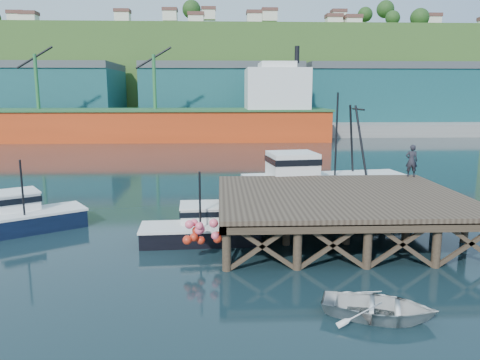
{
  "coord_description": "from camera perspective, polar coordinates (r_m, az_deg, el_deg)",
  "views": [
    {
      "loc": [
        -0.43,
        -22.53,
        7.06
      ],
      "look_at": [
        0.62,
        2.0,
        2.45
      ],
      "focal_mm": 35.0,
      "sensor_mm": 36.0,
      "label": 1
    }
  ],
  "objects": [
    {
      "name": "ground",
      "position": [
        23.61,
        -1.31,
        -6.76
      ],
      "size": [
        300.0,
        300.0,
        0.0
      ],
      "primitive_type": "plane",
      "color": "black",
      "rests_on": "ground"
    },
    {
      "name": "wharf",
      "position": [
        23.67,
        12.12,
        -2.09
      ],
      "size": [
        12.0,
        10.0,
        2.62
      ],
      "color": "brown",
      "rests_on": "ground"
    },
    {
      "name": "far_quay",
      "position": [
        92.73,
        -2.2,
        6.89
      ],
      "size": [
        160.0,
        40.0,
        2.0
      ],
      "primitive_type": "cube",
      "color": "gray",
      "rests_on": "ground"
    },
    {
      "name": "warehouse_left",
      "position": [
        94.11,
        -24.36,
        9.37
      ],
      "size": [
        32.0,
        16.0,
        9.0
      ],
      "primitive_type": "cube",
      "color": "#1B575C",
      "rests_on": "far_quay"
    },
    {
      "name": "warehouse_mid",
      "position": [
        87.53,
        -2.21,
        10.27
      ],
      "size": [
        28.0,
        16.0,
        9.0
      ],
      "primitive_type": "cube",
      "color": "#1B575C",
      "rests_on": "far_quay"
    },
    {
      "name": "warehouse_right",
      "position": [
        92.67,
        16.97,
        9.84
      ],
      "size": [
        30.0,
        16.0,
        9.0
      ],
      "primitive_type": "cube",
      "color": "#1B575C",
      "rests_on": "far_quay"
    },
    {
      "name": "cargo_ship",
      "position": [
        71.08,
        -9.02,
        7.49
      ],
      "size": [
        55.5,
        10.0,
        13.75
      ],
      "color": "red",
      "rests_on": "ground"
    },
    {
      "name": "hillside",
      "position": [
        122.59,
        -2.31,
        12.48
      ],
      "size": [
        220.0,
        50.0,
        22.0
      ],
      "primitive_type": "cube",
      "color": "#2D511E",
      "rests_on": "ground"
    },
    {
      "name": "boat_navy",
      "position": [
        26.78,
        -25.1,
        -3.98
      ],
      "size": [
        6.31,
        5.17,
        3.81
      ],
      "rotation": [
        0.0,
        0.0,
        0.58
      ],
      "color": "black",
      "rests_on": "ground"
    },
    {
      "name": "boat_black",
      "position": [
        22.69,
        -4.86,
        -5.82
      ],
      "size": [
        5.79,
        4.86,
        3.52
      ],
      "rotation": [
        0.0,
        0.0,
        0.05
      ],
      "color": "black",
      "rests_on": "ground"
    },
    {
      "name": "trawler",
      "position": [
        30.29,
        10.16,
        -0.2
      ],
      "size": [
        10.97,
        5.25,
        7.05
      ],
      "rotation": [
        0.0,
        0.0,
        0.15
      ],
      "color": "beige",
      "rests_on": "ground"
    },
    {
      "name": "dinghy",
      "position": [
        15.97,
        16.58,
        -14.61
      ],
      "size": [
        4.19,
        3.55,
        0.74
      ],
      "primitive_type": "imported",
      "rotation": [
        0.0,
        0.0,
        1.24
      ],
      "color": "silver",
      "rests_on": "ground"
    },
    {
      "name": "dockworker",
      "position": [
        29.48,
        20.18,
        2.22
      ],
      "size": [
        0.77,
        0.58,
        1.91
      ],
      "primitive_type": "imported",
      "rotation": [
        0.0,
        0.0,
        2.95
      ],
      "color": "black",
      "rests_on": "wharf"
    }
  ]
}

